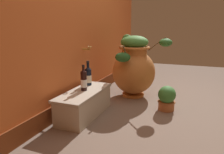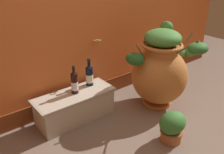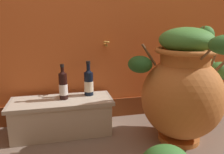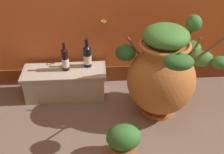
{
  "view_description": "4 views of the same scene",
  "coord_description": "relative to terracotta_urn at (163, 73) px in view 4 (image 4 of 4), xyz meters",
  "views": [
    {
      "loc": [
        -2.4,
        -0.24,
        0.99
      ],
      "look_at": [
        0.09,
        0.74,
        0.35
      ],
      "focal_mm": 33.18,
      "sensor_mm": 36.0,
      "label": 1
    },
    {
      "loc": [
        -1.48,
        -1.09,
        1.54
      ],
      "look_at": [
        -0.05,
        0.73,
        0.42
      ],
      "focal_mm": 39.53,
      "sensor_mm": 36.0,
      "label": 2
    },
    {
      "loc": [
        -0.4,
        -0.89,
        0.91
      ],
      "look_at": [
        -0.03,
        0.75,
        0.5
      ],
      "focal_mm": 34.94,
      "sensor_mm": 36.0,
      "label": 3
    },
    {
      "loc": [
        -0.11,
        -1.47,
        1.73
      ],
      "look_at": [
        0.04,
        0.69,
        0.31
      ],
      "focal_mm": 43.45,
      "sensor_mm": 36.0,
      "label": 4
    }
  ],
  "objects": [
    {
      "name": "wine_bottle_middle",
      "position": [
        -0.9,
        0.34,
        -0.02
      ],
      "size": [
        0.07,
        0.07,
        0.3
      ],
      "color": "black",
      "rests_on": "stone_ledge"
    },
    {
      "name": "wine_bottle_left",
      "position": [
        -0.68,
        0.4,
        -0.02
      ],
      "size": [
        0.08,
        0.08,
        0.3
      ],
      "color": "black",
      "rests_on": "stone_ledge"
    },
    {
      "name": "potted_shrub",
      "position": [
        -0.41,
        -0.53,
        -0.28
      ],
      "size": [
        0.27,
        0.22,
        0.3
      ],
      "color": "#B26638",
      "rests_on": "ground_plane"
    },
    {
      "name": "stone_ledge",
      "position": [
        -0.92,
        0.32,
        -0.27
      ],
      "size": [
        0.84,
        0.33,
        0.3
      ],
      "color": "beige",
      "rests_on": "ground_plane"
    },
    {
      "name": "terracotta_urn",
      "position": [
        0.0,
        0.0,
        0.0
      ],
      "size": [
        1.01,
        0.84,
        0.89
      ],
      "color": "#C17033",
      "rests_on": "ground_plane"
    }
  ]
}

